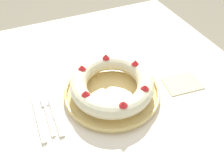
{
  "coord_description": "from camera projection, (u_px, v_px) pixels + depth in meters",
  "views": [
    {
      "loc": [
        -0.2,
        -0.51,
        1.37
      ],
      "look_at": [
        0.02,
        -0.01,
        0.81
      ],
      "focal_mm": 35.0,
      "sensor_mm": 36.0,
      "label": 1
    }
  ],
  "objects": [
    {
      "name": "dining_table",
      "position": [
        108.0,
        109.0,
        0.88
      ],
      "size": [
        1.2,
        1.26,
        0.76
      ],
      "color": "beige",
      "rests_on": "ground_plane"
    },
    {
      "name": "cake_knife",
      "position": [
        57.0,
        119.0,
        0.74
      ],
      "size": [
        0.02,
        0.17,
        0.01
      ],
      "rotation": [
        0.0,
        0.0,
        0.11
      ],
      "color": "white",
      "rests_on": "dining_table"
    },
    {
      "name": "fork",
      "position": [
        47.0,
        112.0,
        0.76
      ],
      "size": [
        0.02,
        0.19,
        0.01
      ],
      "rotation": [
        0.0,
        0.0,
        -0.07
      ],
      "color": "white",
      "rests_on": "dining_table"
    },
    {
      "name": "serving_knife",
      "position": [
        40.0,
        121.0,
        0.73
      ],
      "size": [
        0.02,
        0.21,
        0.01
      ],
      "rotation": [
        0.0,
        0.0,
        0.0
      ],
      "color": "white",
      "rests_on": "dining_table"
    },
    {
      "name": "napkin",
      "position": [
        182.0,
        83.0,
        0.86
      ],
      "size": [
        0.15,
        0.11,
        0.0
      ],
      "primitive_type": "cube",
      "rotation": [
        0.0,
        0.0,
        -0.11
      ],
      "color": "beige",
      "rests_on": "dining_table"
    },
    {
      "name": "bundt_cake",
      "position": [
        112.0,
        84.0,
        0.78
      ],
      "size": [
        0.3,
        0.3,
        0.08
      ],
      "color": "beige",
      "rests_on": "serving_dish"
    },
    {
      "name": "serving_dish",
      "position": [
        112.0,
        92.0,
        0.81
      ],
      "size": [
        0.36,
        0.36,
        0.02
      ],
      "color": "tan",
      "rests_on": "dining_table"
    }
  ]
}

